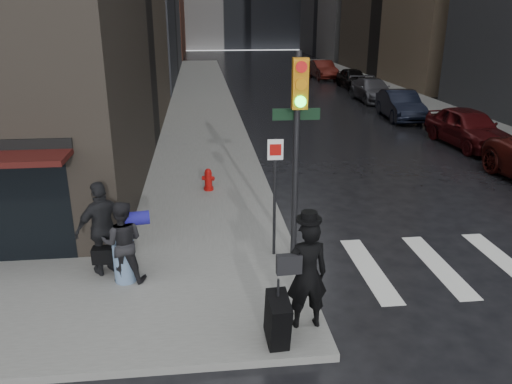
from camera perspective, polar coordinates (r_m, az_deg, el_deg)
ground at (r=10.09m, az=-4.90°, el=-12.53°), size 140.00×140.00×0.00m
sidewalk_left at (r=35.93m, az=-6.24°, el=11.16°), size 4.00×50.00×0.15m
sidewalk_right at (r=38.42m, az=14.74°, el=11.19°), size 3.00×50.00×0.15m
man_overcoat at (r=8.63m, az=5.16°, el=-10.20°), size 1.14×1.16×2.21m
man_jeans at (r=10.47m, az=-15.03°, el=-5.54°), size 1.24×0.67×1.74m
man_greycoat at (r=10.86m, az=-17.05°, el=-3.97°), size 1.27×1.05×2.03m
traffic_light at (r=10.56m, az=4.55°, el=7.04°), size 1.13×0.50×4.52m
fire_hydrant at (r=15.62m, az=-5.47°, el=1.33°), size 0.40×0.31×0.70m
parked_car_1 at (r=23.16m, az=23.06°, el=6.81°), size 2.14×4.84×1.62m
parked_car_2 at (r=28.15m, az=16.17°, el=9.53°), size 1.97×4.68×1.50m
parked_car_3 at (r=33.80m, az=13.14°, el=11.31°), size 2.00×4.88×1.41m
parked_car_4 at (r=39.53m, az=11.00°, el=12.66°), size 1.77×4.30×1.46m
parked_car_5 at (r=44.97m, az=7.63°, el=13.71°), size 1.84×4.73×1.54m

